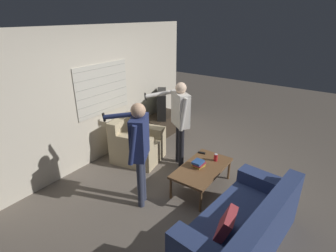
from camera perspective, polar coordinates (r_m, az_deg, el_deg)
The scene contains 12 objects.
ground_plane at distance 4.60m, azimuth 4.51°, elevation -13.05°, with size 16.00×16.00×0.00m, color #665B51.
wall_back at distance 5.24m, azimuth -14.52°, elevation 6.56°, with size 5.20×0.08×2.55m.
couch_blue at distance 3.54m, azimuth 15.98°, elevation -20.67°, with size 1.90×1.02×0.80m.
armchair_beige at distance 5.25m, azimuth -7.01°, elevation -3.82°, with size 0.94×1.02×0.85m.
coffee_table at distance 4.39m, azimuth 7.42°, elevation -9.23°, with size 1.12×0.61×0.41m.
tv_stand at distance 6.37m, azimuth -1.32°, elevation 0.30°, with size 1.02×0.50×0.47m.
tv at distance 6.18m, azimuth -1.40°, elevation 4.87°, with size 0.74×0.61×0.60m.
person_left_standing at distance 3.72m, azimuth -6.36°, elevation -3.78°, with size 0.52×0.83×1.63m.
person_right_standing at distance 4.76m, azimuth 2.59°, elevation 2.53°, with size 0.57×0.81×1.63m.
book_stack at distance 4.34m, azimuth 6.68°, elevation -8.14°, with size 0.21×0.19×0.11m.
soda_can at distance 4.54m, azimuth 10.35°, elevation -6.75°, with size 0.07×0.07×0.13m.
spare_remote at distance 4.75m, azimuth 7.33°, elevation -5.81°, with size 0.07×0.14×0.02m.
Camera 1 is at (-3.22, -1.84, 2.71)m, focal length 28.00 mm.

